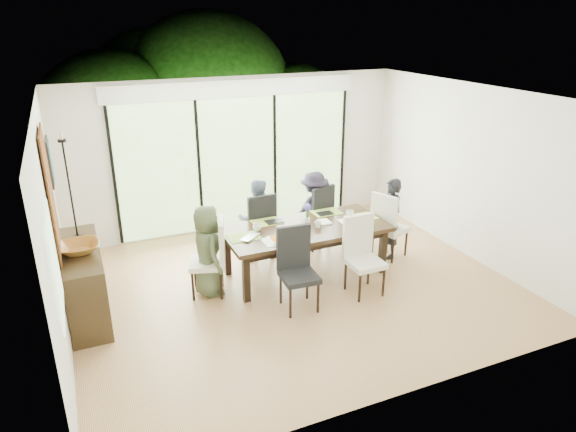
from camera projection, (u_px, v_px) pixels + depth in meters
name	position (u px, v px, depth m)	size (l,w,h in m)	color
floor	(295.00, 287.00, 7.38)	(6.00, 5.00, 0.01)	#8F5F39
ceiling	(296.00, 96.00, 6.40)	(6.00, 5.00, 0.01)	white
wall_back	(237.00, 155.00, 9.03)	(6.00, 0.02, 2.70)	silver
wall_front	(407.00, 281.00, 4.75)	(6.00, 0.02, 2.70)	silver
wall_left	(52.00, 233.00, 5.77)	(0.02, 5.00, 2.70)	silver
wall_right	(471.00, 172.00, 8.01)	(0.02, 5.00, 2.70)	beige
glass_doors	(238.00, 163.00, 9.05)	(4.20, 0.02, 2.30)	#598C3F
blinds_header	(235.00, 88.00, 8.57)	(4.40, 0.06, 0.28)	white
mullion_a	(114.00, 178.00, 8.26)	(0.05, 0.04, 2.30)	black
mullion_b	(199.00, 168.00, 8.78)	(0.05, 0.04, 2.30)	black
mullion_c	(275.00, 159.00, 9.30)	(0.05, 0.04, 2.30)	black
mullion_d	(342.00, 152.00, 9.83)	(0.05, 0.04, 2.30)	black
side_window	(55.00, 265.00, 4.71)	(0.02, 0.90, 1.00)	#8CAD7F
deck	(225.00, 212.00, 10.30)	(6.00, 1.80, 0.10)	brown
rail_top	(213.00, 173.00, 10.77)	(6.00, 0.08, 0.06)	#4F2E22
foliage_left	(113.00, 129.00, 10.63)	(3.20, 3.20, 3.20)	#14380F
foliage_mid	(208.00, 101.00, 11.82)	(4.00, 4.00, 4.00)	#14380F
foliage_right	(293.00, 124.00, 12.01)	(2.80, 2.80, 2.80)	#14380F
foliage_far	(159.00, 107.00, 12.12)	(3.60, 3.60, 3.60)	#14380F
table_top	(306.00, 229.00, 7.51)	(2.41, 1.11, 0.06)	black
table_apron	(305.00, 234.00, 7.55)	(2.21, 0.90, 0.10)	black
table_leg_fl	(246.00, 278.00, 6.88)	(0.09, 0.09, 0.69)	black
table_leg_fr	(383.00, 251.00, 7.68)	(0.09, 0.09, 0.69)	black
table_leg_bl	(227.00, 253.00, 7.62)	(0.09, 0.09, 0.69)	black
table_leg_br	(353.00, 230.00, 8.42)	(0.09, 0.09, 0.69)	black
chair_left_end	(206.00, 257.00, 7.02)	(0.46, 0.46, 1.11)	silver
chair_right_end	(391.00, 224.00, 8.13)	(0.46, 0.46, 1.11)	silver
chair_far_left	(257.00, 224.00, 8.13)	(0.46, 0.46, 1.11)	black
chair_far_right	(313.00, 215.00, 8.50)	(0.46, 0.46, 1.11)	black
chair_near_left	(299.00, 271.00, 6.65)	(0.46, 0.46, 1.11)	black
chair_near_right	(366.00, 257.00, 7.02)	(0.46, 0.46, 1.11)	silver
person_left_end	(207.00, 251.00, 6.99)	(0.61, 0.38, 1.30)	#455236
person_right_end	(390.00, 219.00, 8.09)	(0.61, 0.38, 1.30)	black
person_far_left	(257.00, 219.00, 8.08)	(0.61, 0.38, 1.30)	slate
person_far_right	(314.00, 210.00, 8.45)	(0.61, 0.38, 1.30)	black
placemat_left	(244.00, 237.00, 7.15)	(0.44, 0.32, 0.01)	#76A43A
placemat_right	(362.00, 217.00, 7.85)	(0.44, 0.32, 0.01)	#8DBE44
placemat_far_l	(267.00, 222.00, 7.67)	(0.44, 0.32, 0.01)	#93AA3C
placemat_far_r	(326.00, 212.00, 8.05)	(0.44, 0.32, 0.01)	#94BD43
placemat_paper	(279.00, 240.00, 7.04)	(0.44, 0.32, 0.01)	white
tablet_far_l	(274.00, 221.00, 7.67)	(0.26, 0.18, 0.01)	black
tablet_far_r	(325.00, 213.00, 7.98)	(0.24, 0.17, 0.01)	black
papers	(349.00, 221.00, 7.72)	(0.30, 0.22, 0.00)	white
platter_base	(279.00, 239.00, 7.03)	(0.26, 0.26, 0.02)	white
platter_snacks	(279.00, 238.00, 7.03)	(0.20, 0.20, 0.01)	orange
vase	(307.00, 221.00, 7.54)	(0.08, 0.08, 0.12)	silver
hyacinth_stems	(307.00, 214.00, 7.50)	(0.04, 0.04, 0.16)	#337226
hyacinth_blooms	(307.00, 207.00, 7.46)	(0.11, 0.11, 0.11)	#594FC5
laptop	(253.00, 238.00, 7.10)	(0.33, 0.21, 0.03)	silver
cup_a	(257.00, 228.00, 7.35)	(0.12, 0.12, 0.10)	white
cup_b	(318.00, 225.00, 7.45)	(0.10, 0.10, 0.09)	white
cup_c	(350.00, 214.00, 7.87)	(0.12, 0.12, 0.10)	white
book	(319.00, 222.00, 7.63)	(0.16, 0.23, 0.02)	white
sideboard	(85.00, 282.00, 6.57)	(0.46, 1.64, 0.92)	black
bowl	(79.00, 248.00, 6.29)	(0.49, 0.49, 0.12)	brown
candlestick_base	(78.00, 237.00, 6.69)	(0.10, 0.10, 0.04)	black
candlestick_shaft	(70.00, 190.00, 6.45)	(0.02, 0.02, 1.28)	black
candlestick_pan	(62.00, 141.00, 6.22)	(0.10, 0.10, 0.03)	black
candle	(61.00, 136.00, 6.20)	(0.04, 0.04, 0.10)	silver
tapestry	(51.00, 193.00, 6.00)	(0.02, 1.00, 1.50)	brown
art_frame	(50.00, 162.00, 7.09)	(0.03, 0.55, 0.65)	black
art_canvas	(51.00, 162.00, 7.10)	(0.01, 0.45, 0.55)	#164249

